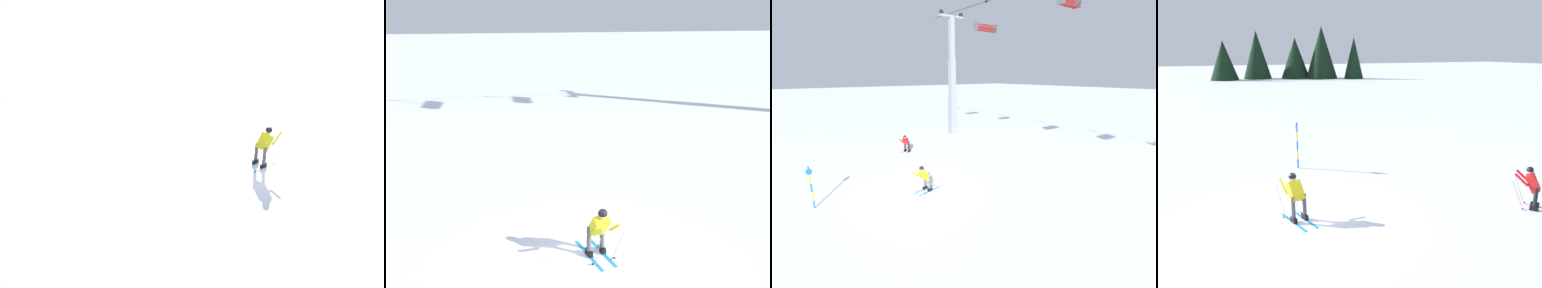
% 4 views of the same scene
% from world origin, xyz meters
% --- Properties ---
extents(ground_plane, '(260.00, 260.00, 0.00)m').
position_xyz_m(ground_plane, '(0.00, 0.00, 0.00)').
color(ground_plane, white).
extents(skier_carving_main, '(0.96, 1.76, 1.66)m').
position_xyz_m(skier_carving_main, '(0.41, 0.25, 0.88)').
color(skier_carving_main, '#198CCC').
rests_on(skier_carving_main, ground_plane).
extents(lift_tower_near, '(0.68, 2.73, 12.17)m').
position_xyz_m(lift_tower_near, '(-10.74, 9.70, 5.12)').
color(lift_tower_near, gray).
rests_on(lift_tower_near, ground_plane).
extents(chairlift_seat_nearest, '(0.61, 2.17, 2.36)m').
position_xyz_m(chairlift_seat_nearest, '(-5.70, 9.70, 10.05)').
color(chairlift_seat_nearest, black).
extents(chairlift_seat_second, '(0.61, 1.78, 1.85)m').
position_xyz_m(chairlift_seat_second, '(1.98, 9.70, 10.53)').
color(chairlift_seat_second, black).
extents(trail_marker_pole, '(0.07, 0.28, 2.11)m').
position_xyz_m(trail_marker_pole, '(-1.10, -4.89, 1.14)').
color(trail_marker_pole, blue).
rests_on(trail_marker_pole, ground_plane).
extents(skier_distant_uphill, '(1.43, 1.68, 1.58)m').
position_xyz_m(skier_distant_uphill, '(-7.13, 2.61, 0.83)').
color(skier_distant_uphill, white).
rests_on(skier_distant_uphill, ground_plane).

